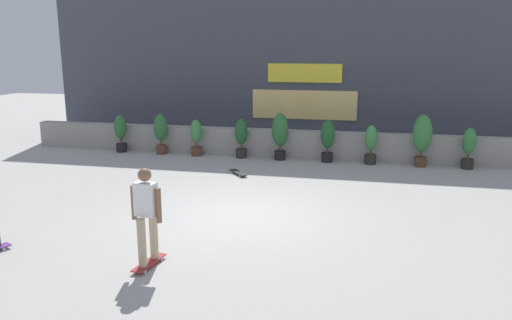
{
  "coord_description": "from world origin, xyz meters",
  "views": [
    {
      "loc": [
        2.54,
        -10.02,
        3.62
      ],
      "look_at": [
        0.0,
        1.5,
        0.9
      ],
      "focal_mm": 35.01,
      "sensor_mm": 36.0,
      "label": 1
    }
  ],
  "objects_px": {
    "potted_plant_7": "(422,136)",
    "skateboard_near_camera": "(238,173)",
    "potted_plant_2": "(196,137)",
    "potted_plant_6": "(371,143)",
    "potted_plant_3": "(241,136)",
    "potted_plant_8": "(469,147)",
    "potted_plant_0": "(121,132)",
    "potted_plant_1": "(161,131)",
    "skater_far_left": "(147,213)",
    "potted_plant_5": "(328,138)",
    "potted_plant_4": "(280,133)"
  },
  "relations": [
    {
      "from": "potted_plant_1",
      "to": "potted_plant_5",
      "type": "bearing_deg",
      "value": 0.0
    },
    {
      "from": "potted_plant_3",
      "to": "potted_plant_7",
      "type": "height_order",
      "value": "potted_plant_7"
    },
    {
      "from": "potted_plant_1",
      "to": "potted_plant_8",
      "type": "bearing_deg",
      "value": 0.0
    },
    {
      "from": "potted_plant_8",
      "to": "potted_plant_4",
      "type": "bearing_deg",
      "value": 180.0
    },
    {
      "from": "potted_plant_7",
      "to": "potted_plant_6",
      "type": "bearing_deg",
      "value": 180.0
    },
    {
      "from": "potted_plant_5",
      "to": "skater_far_left",
      "type": "distance_m",
      "value": 8.69
    },
    {
      "from": "potted_plant_5",
      "to": "potted_plant_8",
      "type": "height_order",
      "value": "potted_plant_5"
    },
    {
      "from": "potted_plant_3",
      "to": "potted_plant_7",
      "type": "bearing_deg",
      "value": -0.0
    },
    {
      "from": "potted_plant_1",
      "to": "skateboard_near_camera",
      "type": "distance_m",
      "value": 3.99
    },
    {
      "from": "potted_plant_2",
      "to": "skater_far_left",
      "type": "height_order",
      "value": "skater_far_left"
    },
    {
      "from": "potted_plant_7",
      "to": "skateboard_near_camera",
      "type": "xyz_separation_m",
      "value": [
        -5.19,
        -2.17,
        -0.88
      ]
    },
    {
      "from": "potted_plant_3",
      "to": "skateboard_near_camera",
      "type": "xyz_separation_m",
      "value": [
        0.46,
        -2.17,
        -0.65
      ]
    },
    {
      "from": "potted_plant_8",
      "to": "potted_plant_6",
      "type": "bearing_deg",
      "value": 180.0
    },
    {
      "from": "potted_plant_6",
      "to": "skater_far_left",
      "type": "height_order",
      "value": "skater_far_left"
    },
    {
      "from": "potted_plant_6",
      "to": "skater_far_left",
      "type": "xyz_separation_m",
      "value": [
        -3.64,
        -8.38,
        0.29
      ]
    },
    {
      "from": "potted_plant_3",
      "to": "skateboard_near_camera",
      "type": "bearing_deg",
      "value": -78.15
    },
    {
      "from": "potted_plant_3",
      "to": "potted_plant_5",
      "type": "height_order",
      "value": "potted_plant_5"
    },
    {
      "from": "potted_plant_1",
      "to": "skater_far_left",
      "type": "bearing_deg",
      "value": -68.44
    },
    {
      "from": "potted_plant_3",
      "to": "skateboard_near_camera",
      "type": "relative_size",
      "value": 1.75
    },
    {
      "from": "potted_plant_3",
      "to": "potted_plant_8",
      "type": "height_order",
      "value": "potted_plant_3"
    },
    {
      "from": "potted_plant_5",
      "to": "potted_plant_0",
      "type": "bearing_deg",
      "value": -180.0
    },
    {
      "from": "potted_plant_1",
      "to": "skater_far_left",
      "type": "distance_m",
      "value": 9.01
    },
    {
      "from": "potted_plant_5",
      "to": "potted_plant_8",
      "type": "bearing_deg",
      "value": 0.0
    },
    {
      "from": "skater_far_left",
      "to": "potted_plant_8",
      "type": "bearing_deg",
      "value": 52.25
    },
    {
      "from": "potted_plant_5",
      "to": "potted_plant_6",
      "type": "relative_size",
      "value": 1.11
    },
    {
      "from": "potted_plant_6",
      "to": "potted_plant_8",
      "type": "height_order",
      "value": "potted_plant_8"
    },
    {
      "from": "potted_plant_5",
      "to": "potted_plant_7",
      "type": "distance_m",
      "value": 2.84
    },
    {
      "from": "potted_plant_0",
      "to": "potted_plant_5",
      "type": "distance_m",
      "value": 7.1
    },
    {
      "from": "potted_plant_7",
      "to": "skater_far_left",
      "type": "distance_m",
      "value": 9.83
    },
    {
      "from": "potted_plant_0",
      "to": "potted_plant_8",
      "type": "xyz_separation_m",
      "value": [
        11.28,
        0.0,
        -0.04
      ]
    },
    {
      "from": "skateboard_near_camera",
      "to": "potted_plant_3",
      "type": "bearing_deg",
      "value": 101.85
    },
    {
      "from": "potted_plant_4",
      "to": "skater_far_left",
      "type": "height_order",
      "value": "skater_far_left"
    },
    {
      "from": "potted_plant_2",
      "to": "potted_plant_6",
      "type": "height_order",
      "value": "potted_plant_6"
    },
    {
      "from": "skateboard_near_camera",
      "to": "potted_plant_8",
      "type": "bearing_deg",
      "value": 18.37
    },
    {
      "from": "potted_plant_8",
      "to": "skateboard_near_camera",
      "type": "relative_size",
      "value": 1.69
    },
    {
      "from": "potted_plant_0",
      "to": "potted_plant_1",
      "type": "bearing_deg",
      "value": 0.0
    },
    {
      "from": "potted_plant_7",
      "to": "potted_plant_4",
      "type": "bearing_deg",
      "value": 180.0
    },
    {
      "from": "potted_plant_8",
      "to": "skater_far_left",
      "type": "relative_size",
      "value": 0.73
    },
    {
      "from": "potted_plant_4",
      "to": "potted_plant_1",
      "type": "bearing_deg",
      "value": -180.0
    },
    {
      "from": "skater_far_left",
      "to": "skateboard_near_camera",
      "type": "relative_size",
      "value": 2.31
    },
    {
      "from": "potted_plant_7",
      "to": "skater_far_left",
      "type": "xyz_separation_m",
      "value": [
        -5.14,
        -8.38,
        0.0
      ]
    },
    {
      "from": "potted_plant_7",
      "to": "potted_plant_8",
      "type": "relative_size",
      "value": 1.28
    },
    {
      "from": "potted_plant_8",
      "to": "potted_plant_0",
      "type": "bearing_deg",
      "value": -180.0
    },
    {
      "from": "potted_plant_2",
      "to": "potted_plant_6",
      "type": "bearing_deg",
      "value": 0.0
    },
    {
      "from": "potted_plant_2",
      "to": "potted_plant_5",
      "type": "height_order",
      "value": "potted_plant_5"
    },
    {
      "from": "potted_plant_0",
      "to": "potted_plant_8",
      "type": "height_order",
      "value": "potted_plant_0"
    },
    {
      "from": "potted_plant_2",
      "to": "potted_plant_3",
      "type": "bearing_deg",
      "value": -0.0
    },
    {
      "from": "potted_plant_8",
      "to": "skateboard_near_camera",
      "type": "bearing_deg",
      "value": -161.63
    },
    {
      "from": "potted_plant_2",
      "to": "potted_plant_6",
      "type": "relative_size",
      "value": 1.0
    },
    {
      "from": "potted_plant_3",
      "to": "potted_plant_4",
      "type": "relative_size",
      "value": 0.85
    }
  ]
}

